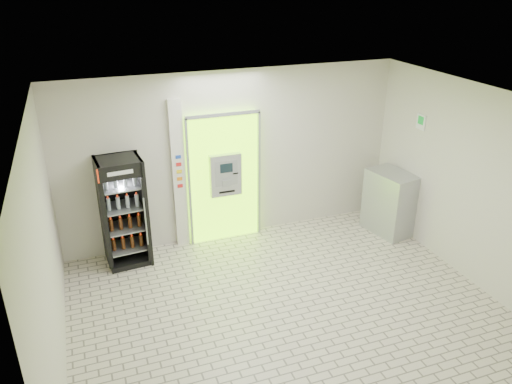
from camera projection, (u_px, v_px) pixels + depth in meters
ground at (288, 311)px, 7.13m from camera, size 6.00×6.00×0.00m
room_shell at (292, 194)px, 6.38m from camera, size 6.00×6.00×6.00m
atm_assembly at (224, 177)px, 8.66m from camera, size 1.30×0.24×2.33m
pillar at (179, 175)px, 8.39m from camera, size 0.22×0.11×2.60m
beverage_cooler at (124, 213)px, 8.04m from camera, size 0.73×0.68×1.82m
steel_cabinet at (390, 202)px, 9.10m from camera, size 0.75×0.97×1.16m
exit_sign at (421, 122)px, 8.40m from camera, size 0.02×0.22×0.26m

